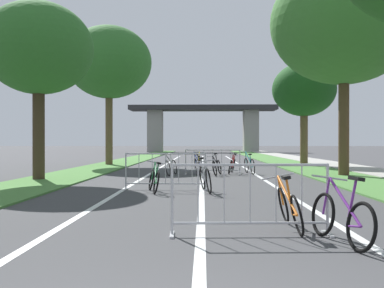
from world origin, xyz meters
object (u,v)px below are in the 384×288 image
(bicycle_white_3, at_px, (171,166))
(bicycle_yellow_0, at_px, (198,166))
(tree_right_maple_mid, at_px, (344,22))
(bicycle_red_9, at_px, (232,165))
(bicycle_teal_4, at_px, (249,165))
(tree_left_oak_near, at_px, (39,49))
(bicycle_orange_6, at_px, (289,207))
(bicycle_blue_1, at_px, (199,165))
(bicycle_green_2, at_px, (154,180))
(crowd_barrier_third, at_px, (213,162))
(bicycle_black_5, at_px, (217,167))
(bicycle_silver_8, at_px, (205,178))
(tree_left_pine_near, at_px, (109,63))
(bicycle_purple_7, at_px, (341,217))
(crowd_barrier_second, at_px, (165,172))
(crowd_barrier_nearest, at_px, (250,200))
(tree_right_cypress_far, at_px, (304,90))

(bicycle_white_3, bearing_deg, bicycle_yellow_0, -172.38)
(tree_right_maple_mid, distance_m, bicycle_red_9, 7.38)
(bicycle_white_3, height_order, bicycle_teal_4, bicycle_teal_4)
(tree_right_maple_mid, distance_m, bicycle_teal_4, 6.92)
(tree_left_oak_near, distance_m, bicycle_orange_6, 11.97)
(bicycle_blue_1, xyz_separation_m, bicycle_white_3, (-1.13, -0.97, 0.00))
(bicycle_green_2, distance_m, bicycle_teal_4, 7.74)
(crowd_barrier_third, height_order, bicycle_teal_4, crowd_barrier_third)
(bicycle_black_5, bearing_deg, crowd_barrier_third, -56.14)
(bicycle_green_2, relative_size, bicycle_orange_6, 0.96)
(bicycle_white_3, bearing_deg, bicycle_silver_8, 114.72)
(tree_left_pine_near, bearing_deg, tree_right_maple_mid, -35.59)
(bicycle_white_3, relative_size, bicycle_purple_7, 1.00)
(crowd_barrier_third, xyz_separation_m, bicycle_yellow_0, (-0.61, -0.53, -0.15))
(bicycle_teal_4, distance_m, bicycle_red_9, 0.75)
(tree_left_oak_near, xyz_separation_m, bicycle_red_9, (7.11, 3.59, -4.32))
(crowd_barrier_second, xyz_separation_m, bicycle_teal_4, (3.06, 6.41, -0.14))
(tree_left_pine_near, height_order, crowd_barrier_nearest, tree_left_pine_near)
(tree_right_maple_mid, height_order, bicycle_silver_8, tree_right_maple_mid)
(tree_left_pine_near, xyz_separation_m, bicycle_purple_7, (7.39, -19.67, -5.68))
(tree_left_oak_near, bearing_deg, bicycle_teal_4, 23.67)
(tree_left_oak_near, distance_m, bicycle_blue_1, 7.94)
(tree_left_oak_near, height_order, bicycle_blue_1, tree_left_oak_near)
(crowd_barrier_second, distance_m, bicycle_silver_8, 1.22)
(tree_left_pine_near, distance_m, crowd_barrier_nearest, 20.91)
(tree_left_oak_near, height_order, bicycle_purple_7, tree_left_oak_near)
(bicycle_purple_7, bearing_deg, crowd_barrier_nearest, 144.66)
(bicycle_silver_8, height_order, bicycle_red_9, bicycle_silver_8)
(tree_left_pine_near, bearing_deg, bicycle_yellow_0, -55.28)
(tree_left_oak_near, relative_size, crowd_barrier_second, 2.69)
(tree_right_maple_mid, relative_size, bicycle_black_5, 5.35)
(tree_right_maple_mid, distance_m, bicycle_green_2, 10.73)
(tree_right_maple_mid, distance_m, tree_right_cypress_far, 7.43)
(bicycle_blue_1, distance_m, bicycle_green_2, 7.20)
(bicycle_yellow_0, bearing_deg, bicycle_silver_8, -87.84)
(crowd_barrier_second, xyz_separation_m, bicycle_yellow_0, (0.86, 5.48, -0.15))
(bicycle_purple_7, bearing_deg, bicycle_red_9, 80.02)
(bicycle_orange_6, relative_size, bicycle_red_9, 1.02)
(tree_right_maple_mid, bearing_deg, crowd_barrier_nearest, -113.78)
(tree_right_maple_mid, height_order, bicycle_yellow_0, tree_right_maple_mid)
(tree_left_oak_near, xyz_separation_m, bicycle_yellow_0, (5.64, 2.50, -4.30))
(tree_right_cypress_far, xyz_separation_m, bicycle_black_5, (-5.13, -6.79, -3.95))
(tree_left_oak_near, bearing_deg, bicycle_black_5, 22.19)
(crowd_barrier_third, height_order, bicycle_black_5, crowd_barrier_third)
(bicycle_blue_1, bearing_deg, tree_left_oak_near, -159.86)
(bicycle_black_5, bearing_deg, crowd_barrier_second, 86.25)
(bicycle_silver_8, xyz_separation_m, bicycle_red_9, (1.21, 7.03, -0.03))
(tree_left_oak_near, xyz_separation_m, bicycle_white_3, (4.53, 2.59, -4.30))
(tree_right_cypress_far, distance_m, bicycle_black_5, 9.39)
(bicycle_green_2, bearing_deg, bicycle_blue_1, 67.13)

